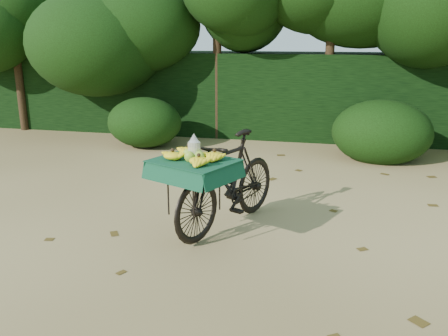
# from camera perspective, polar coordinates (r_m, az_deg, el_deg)

# --- Properties ---
(ground) EXTENTS (80.00, 80.00, 0.00)m
(ground) POSITION_cam_1_polar(r_m,az_deg,el_deg) (4.93, 4.36, -10.40)
(ground) COLOR tan
(ground) RESTS_ON ground
(vendor_bicycle) EXTENTS (1.35, 1.97, 1.12)m
(vendor_bicycle) POSITION_cam_1_polar(r_m,az_deg,el_deg) (5.40, 0.37, -1.52)
(vendor_bicycle) COLOR black
(vendor_bicycle) RESTS_ON ground
(hedge_backdrop) EXTENTS (26.00, 1.80, 1.80)m
(hedge_backdrop) POSITION_cam_1_polar(r_m,az_deg,el_deg) (10.78, 9.70, 8.72)
(hedge_backdrop) COLOR black
(hedge_backdrop) RESTS_ON ground
(tree_row) EXTENTS (14.50, 2.00, 4.00)m
(tree_row) POSITION_cam_1_polar(r_m,az_deg,el_deg) (9.97, 5.83, 14.65)
(tree_row) COLOR black
(tree_row) RESTS_ON ground
(bush_clumps) EXTENTS (8.80, 1.70, 0.90)m
(bush_clumps) POSITION_cam_1_polar(r_m,az_deg,el_deg) (8.86, 11.95, 4.17)
(bush_clumps) COLOR black
(bush_clumps) RESTS_ON ground
(leaf_litter) EXTENTS (7.00, 7.30, 0.01)m
(leaf_litter) POSITION_cam_1_polar(r_m,az_deg,el_deg) (5.52, 5.41, -7.44)
(leaf_litter) COLOR #4F3C15
(leaf_litter) RESTS_ON ground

